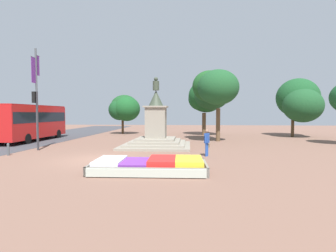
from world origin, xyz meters
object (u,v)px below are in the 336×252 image
(flower_planter, at_px, (150,166))
(statue_monument, at_px, (156,133))
(traffic_light_mid_block, at_px, (36,110))
(city_bus, at_px, (31,120))
(banner_pole, at_px, (36,94))
(kerb_bollard_mid_b, at_px, (8,149))
(pedestrian_with_handbag, at_px, (207,141))

(flower_planter, bearing_deg, statue_monument, 95.50)
(traffic_light_mid_block, xyz_separation_m, city_bus, (-4.28, 6.11, -0.95))
(flower_planter, bearing_deg, banner_pole, 145.40)
(traffic_light_mid_block, xyz_separation_m, kerb_bollard_mid_b, (-0.48, -2.34, -2.50))
(banner_pole, height_order, pedestrian_with_handbag, banner_pole)
(traffic_light_mid_block, bearing_deg, kerb_bollard_mid_b, -101.56)
(statue_monument, distance_m, city_bus, 13.07)
(statue_monument, relative_size, banner_pole, 0.76)
(banner_pole, bearing_deg, kerb_bollard_mid_b, -99.94)
(banner_pole, xyz_separation_m, pedestrian_with_handbag, (12.04, -1.80, -3.12))
(banner_pole, relative_size, pedestrian_with_handbag, 4.36)
(flower_planter, relative_size, traffic_light_mid_block, 1.26)
(flower_planter, xyz_separation_m, city_bus, (-13.42, 12.28, 1.69))
(statue_monument, height_order, traffic_light_mid_block, statue_monument)
(pedestrian_with_handbag, bearing_deg, banner_pole, 171.48)
(city_bus, relative_size, kerb_bollard_mid_b, 12.07)
(flower_planter, distance_m, pedestrian_with_handbag, 5.40)
(kerb_bollard_mid_b, bearing_deg, flower_planter, -21.72)
(city_bus, bearing_deg, kerb_bollard_mid_b, -65.77)
(statue_monument, relative_size, traffic_light_mid_block, 1.31)
(banner_pole, height_order, kerb_bollard_mid_b, banner_pole)
(flower_planter, relative_size, statue_monument, 0.97)
(flower_planter, xyz_separation_m, kerb_bollard_mid_b, (-9.62, 3.83, 0.14))
(flower_planter, bearing_deg, traffic_light_mid_block, 145.96)
(pedestrian_with_handbag, bearing_deg, statue_monument, 130.81)
(pedestrian_with_handbag, xyz_separation_m, kerb_bollard_mid_b, (-12.48, -0.70, -0.53))
(banner_pole, distance_m, pedestrian_with_handbag, 12.57)
(statue_monument, distance_m, traffic_light_mid_block, 8.89)
(flower_planter, bearing_deg, pedestrian_with_handbag, 57.74)
(flower_planter, distance_m, kerb_bollard_mid_b, 10.35)
(kerb_bollard_mid_b, bearing_deg, traffic_light_mid_block, 78.44)
(city_bus, height_order, kerb_bollard_mid_b, city_bus)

